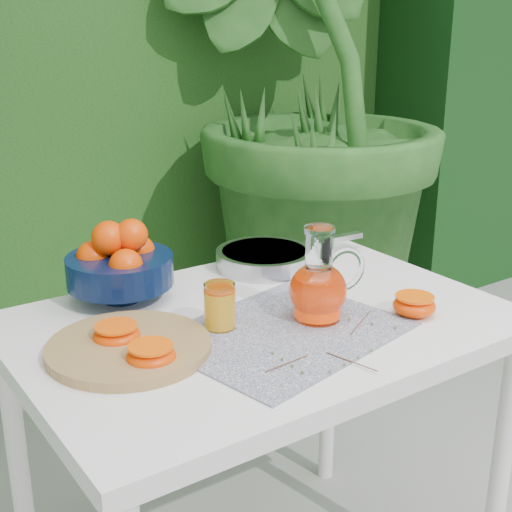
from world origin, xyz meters
TOP-DOWN VIEW (x-y plane):
  - hedge_backdrop at (0.06, 2.06)m, footprint 8.00×1.65m
  - potted_plant_right at (0.80, 1.21)m, footprint 2.86×2.86m
  - white_table at (-0.13, 0.09)m, footprint 1.00×0.70m
  - placemat at (-0.14, 0.00)m, footprint 0.51×0.43m
  - cutting_board at (-0.43, 0.10)m, footprint 0.33×0.33m
  - fruit_bowl at (-0.33, 0.35)m, footprint 0.27×0.27m
  - juice_pitcher at (-0.04, 0.01)m, footprint 0.18×0.14m
  - juice_tumbler at (-0.23, 0.09)m, footprint 0.08×0.08m
  - saute_pan at (0.05, 0.34)m, footprint 0.43×0.26m
  - orange_halves at (-0.24, 0.03)m, footprint 0.67×0.31m
  - thyme_sprigs at (-0.10, -0.11)m, footprint 0.34×0.24m

SIDE VIEW (x-z plane):
  - white_table at x=-0.13m, z-range 0.29..1.04m
  - placemat at x=-0.14m, z-range 0.75..0.75m
  - thyme_sprigs at x=-0.10m, z-range 0.75..0.76m
  - cutting_board at x=-0.43m, z-range 0.75..0.77m
  - orange_halves at x=-0.24m, z-range 0.75..0.79m
  - saute_pan at x=0.05m, z-range 0.75..0.80m
  - juice_tumbler at x=-0.23m, z-range 0.75..0.84m
  - juice_pitcher at x=-0.04m, z-range 0.72..0.92m
  - fruit_bowl at x=-0.33m, z-range 0.74..0.93m
  - potted_plant_right at x=0.80m, z-range 0.00..2.13m
  - hedge_backdrop at x=0.06m, z-range -0.06..2.44m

